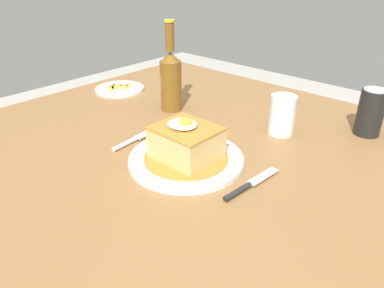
# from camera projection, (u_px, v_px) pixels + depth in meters

# --- Properties ---
(dining_table) EXTENTS (1.35, 1.08, 0.76)m
(dining_table) POSITION_uv_depth(u_px,v_px,m) (216.00, 181.00, 0.94)
(dining_table) COLOR olive
(dining_table) RESTS_ON ground_plane
(main_plate) EXTENTS (0.27, 0.27, 0.02)m
(main_plate) POSITION_uv_depth(u_px,v_px,m) (186.00, 159.00, 0.84)
(main_plate) COLOR white
(main_plate) RESTS_ON dining_table
(sandwich_meal) EXTENTS (0.19, 0.19, 0.10)m
(sandwich_meal) POSITION_uv_depth(u_px,v_px,m) (186.00, 144.00, 0.82)
(sandwich_meal) COLOR orange
(sandwich_meal) RESTS_ON main_plate
(fork) EXTENTS (0.03, 0.14, 0.01)m
(fork) POSITION_uv_depth(u_px,v_px,m) (131.00, 141.00, 0.92)
(fork) COLOR silver
(fork) RESTS_ON dining_table
(knife) EXTENTS (0.03, 0.17, 0.01)m
(knife) POSITION_uv_depth(u_px,v_px,m) (245.00, 187.00, 0.74)
(knife) COLOR #262628
(knife) RESTS_ON dining_table
(soda_can) EXTENTS (0.07, 0.07, 0.12)m
(soda_can) POSITION_uv_depth(u_px,v_px,m) (371.00, 112.00, 0.95)
(soda_can) COLOR black
(soda_can) RESTS_ON dining_table
(beer_bottle_amber) EXTENTS (0.06, 0.06, 0.27)m
(beer_bottle_amber) POSITION_uv_depth(u_px,v_px,m) (171.00, 78.00, 1.09)
(beer_bottle_amber) COLOR brown
(beer_bottle_amber) RESTS_ON dining_table
(drinking_glass) EXTENTS (0.07, 0.07, 0.10)m
(drinking_glass) POSITION_uv_depth(u_px,v_px,m) (282.00, 117.00, 0.96)
(drinking_glass) COLOR #3F2314
(drinking_glass) RESTS_ON dining_table
(side_plate_fries) EXTENTS (0.17, 0.17, 0.02)m
(side_plate_fries) POSITION_uv_depth(u_px,v_px,m) (120.00, 89.00, 1.29)
(side_plate_fries) COLOR white
(side_plate_fries) RESTS_ON dining_table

